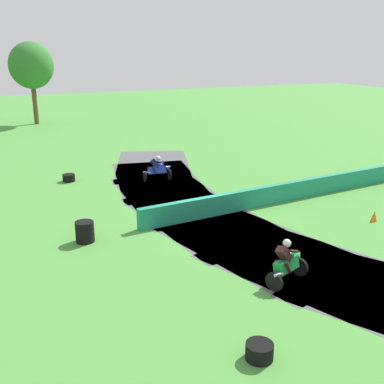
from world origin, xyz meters
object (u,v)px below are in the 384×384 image
motorcycle_chase_green (288,262)px  tire_stack_mid_a (85,232)px  tire_stack_mid_b (259,351)px  motorcycle_lead_blue (158,169)px  traffic_cone (374,216)px  tire_stack_near (69,178)px

motorcycle_chase_green → tire_stack_mid_a: (-5.06, 5.77, -0.25)m
tire_stack_mid_a → tire_stack_mid_b: 8.91m
motorcycle_lead_blue → tire_stack_mid_a: 8.81m
tire_stack_mid_a → traffic_cone: size_ratio=1.82×
motorcycle_lead_blue → tire_stack_mid_b: bearing=-102.2°
motorcycle_chase_green → tire_stack_mid_a: motorcycle_chase_green is taller
motorcycle_lead_blue → motorcycle_chase_green: 12.61m
tire_stack_near → traffic_cone: 15.71m
tire_stack_near → traffic_cone: size_ratio=1.52×
tire_stack_near → tire_stack_mid_b: size_ratio=1.00×
tire_stack_near → tire_stack_mid_a: 8.69m
tire_stack_near → tire_stack_mid_b: same height
tire_stack_mid_b → tire_stack_mid_a: bearing=104.4°
motorcycle_lead_blue → tire_stack_near: (-4.56, 1.81, -0.43)m
tire_stack_near → traffic_cone: bearing=-47.6°
motorcycle_chase_green → traffic_cone: 7.10m
tire_stack_mid_b → traffic_cone: bearing=31.1°
motorcycle_lead_blue → traffic_cone: 11.51m
tire_stack_mid_a → tire_stack_mid_b: (2.21, -8.63, -0.20)m
motorcycle_lead_blue → tire_stack_mid_b: 15.82m
motorcycle_chase_green → tire_stack_mid_b: size_ratio=2.50×
tire_stack_mid_a → motorcycle_chase_green: bearing=-48.7°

